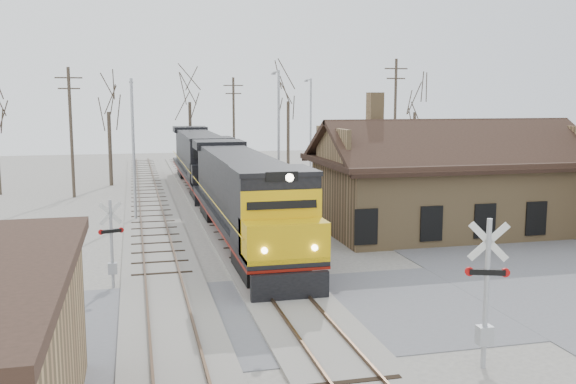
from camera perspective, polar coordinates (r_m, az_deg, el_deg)
ground at (r=23.20m, az=0.93°, el=-10.70°), size 140.00×140.00×0.00m
road at (r=23.20m, az=0.93°, el=-10.67°), size 60.00×9.00×0.03m
track_main at (r=37.41m, az=-4.84°, el=-3.27°), size 3.40×90.00×0.24m
track_siding at (r=37.01m, az=-11.76°, el=-3.54°), size 3.40×90.00×0.24m
depot at (r=37.91m, az=14.05°, el=0.26°), size 15.20×9.31×7.90m
locomotive_lead at (r=33.42m, az=-3.94°, el=-0.38°), size 3.22×21.57×4.79m
locomotive_trailing at (r=54.93m, az=-7.78°, el=2.97°), size 3.22×21.57×4.54m
crossbuck_near at (r=18.94m, az=17.19°, el=-9.13°), size 1.18×0.50×4.30m
crossbuck_far at (r=26.62m, az=-15.40°, el=-4.67°), size 1.00×0.39×3.59m
streetlight_a at (r=40.82m, az=-13.60°, el=4.38°), size 0.25×2.04×8.77m
streetlight_b at (r=46.11m, az=-0.87°, el=5.52°), size 0.25×2.04×9.54m
streetlight_c at (r=58.70m, az=2.00°, el=6.02°), size 0.25×2.04×9.35m
utility_pole_a at (r=51.63m, az=-18.72°, el=5.23°), size 2.00×0.24×9.90m
utility_pole_b at (r=65.23m, az=-4.84°, el=6.08°), size 2.00×0.24×9.65m
utility_pole_c at (r=54.38m, az=9.48°, el=6.17°), size 2.00×0.24×10.79m
tree_b at (r=57.82m, az=-15.70°, el=7.91°), size 4.28×4.28×10.48m
tree_c at (r=66.56m, az=-8.76°, el=8.93°), size 4.80×4.80×11.76m
tree_d at (r=64.86m, az=0.02°, el=9.12°), size 4.85×4.85×11.88m
tree_e at (r=65.89m, az=11.22°, el=7.86°), size 4.14×4.14×10.13m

